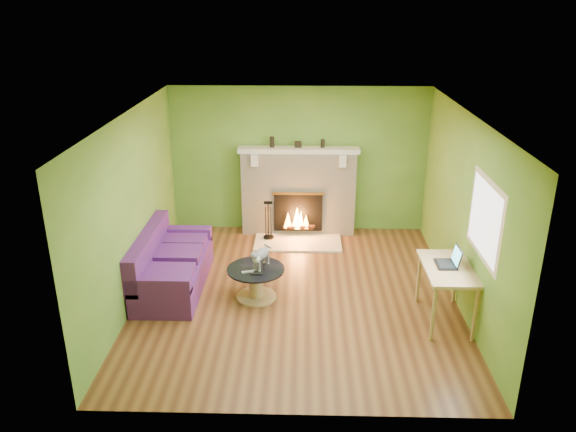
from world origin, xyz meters
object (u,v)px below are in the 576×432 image
coffee_table (256,281)px  cat (262,256)px  desk (448,274)px  sofa (170,266)px

coffee_table → cat: 0.37m
coffee_table → desk: bearing=-11.9°
cat → sofa: bearing=-166.4°
sofa → desk: size_ratio=1.78×
desk → coffee_table: bearing=168.1°
coffee_table → cat: bearing=32.0°
coffee_table → desk: 2.61m
sofa → coffee_table: size_ratio=2.34×
sofa → desk: 3.91m
sofa → coffee_table: bearing=-13.0°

